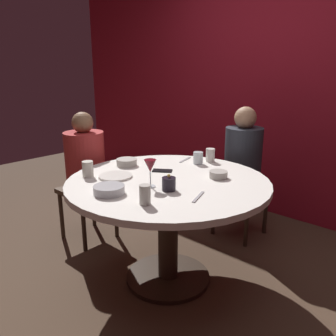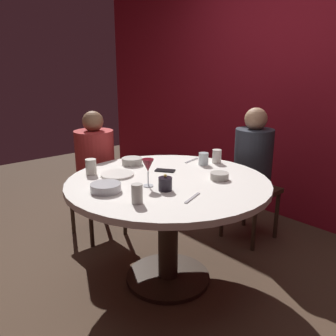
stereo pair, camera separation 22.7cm
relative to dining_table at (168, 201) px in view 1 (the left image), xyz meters
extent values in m
plane|color=#4C3828|center=(0.00, 0.00, -0.60)|extent=(8.00, 8.00, 0.00)
cube|color=maroon|center=(0.00, 1.67, 0.70)|extent=(6.00, 0.10, 2.60)
cylinder|color=white|center=(0.00, 0.00, 0.13)|extent=(1.35, 1.35, 0.04)
cylinder|color=#332319|center=(0.00, 0.00, -0.24)|extent=(0.14, 0.14, 0.72)
cylinder|color=#2D2116|center=(0.00, 0.00, -0.59)|extent=(0.60, 0.60, 0.03)
cube|color=#3F2D1E|center=(-0.95, 0.00, -0.15)|extent=(0.40, 0.40, 0.04)
cylinder|color=#B22D2D|center=(-0.95, 0.00, 0.11)|extent=(0.33, 0.33, 0.49)
sphere|color=#8C6647|center=(-0.95, 0.00, 0.44)|extent=(0.18, 0.18, 0.18)
cylinder|color=#332319|center=(-1.12, -0.17, -0.39)|extent=(0.04, 0.04, 0.43)
cylinder|color=#332319|center=(-0.78, -0.17, -0.39)|extent=(0.04, 0.04, 0.43)
cylinder|color=#332319|center=(-1.12, 0.17, -0.39)|extent=(0.04, 0.04, 0.43)
cylinder|color=#332319|center=(-0.78, 0.17, -0.39)|extent=(0.04, 0.04, 0.43)
cube|color=#3F2D1E|center=(0.00, 0.97, -0.15)|extent=(0.40, 0.40, 0.04)
cylinder|color=#2D333D|center=(0.00, 0.97, 0.13)|extent=(0.32, 0.32, 0.51)
sphere|color=tan|center=(0.00, 0.97, 0.47)|extent=(0.19, 0.19, 0.19)
cylinder|color=#332319|center=(-0.17, 1.14, -0.39)|extent=(0.04, 0.04, 0.43)
cylinder|color=#332319|center=(-0.17, 0.80, -0.39)|extent=(0.04, 0.04, 0.43)
cylinder|color=#332319|center=(0.17, 1.14, -0.39)|extent=(0.04, 0.04, 0.43)
cylinder|color=#332319|center=(0.17, 0.80, -0.39)|extent=(0.04, 0.04, 0.43)
cylinder|color=black|center=(0.15, -0.15, 0.19)|extent=(0.08, 0.08, 0.08)
sphere|color=#F9D159|center=(0.15, -0.15, 0.25)|extent=(0.02, 0.02, 0.02)
cylinder|color=silver|center=(0.02, -0.18, 0.16)|extent=(0.06, 0.06, 0.01)
cylinder|color=silver|center=(0.02, -0.18, 0.20)|extent=(0.01, 0.01, 0.09)
cone|color=maroon|center=(0.02, -0.18, 0.29)|extent=(0.08, 0.08, 0.08)
cylinder|color=silver|center=(-0.30, -0.20, 0.16)|extent=(0.23, 0.23, 0.01)
cube|color=black|center=(-0.16, 0.12, 0.16)|extent=(0.16, 0.14, 0.01)
cylinder|color=#B7B7BC|center=(-0.08, -0.43, 0.18)|extent=(0.18, 0.18, 0.05)
cylinder|color=#B2ADA3|center=(0.23, 0.26, 0.18)|extent=(0.12, 0.12, 0.05)
cylinder|color=#B2ADA3|center=(-0.46, 0.04, 0.18)|extent=(0.15, 0.15, 0.05)
cylinder|color=silver|center=(-0.09, 0.45, 0.20)|extent=(0.08, 0.08, 0.09)
cylinder|color=beige|center=(-0.45, -0.32, 0.21)|extent=(0.07, 0.07, 0.11)
cylinder|color=silver|center=(-0.06, 0.56, 0.21)|extent=(0.07, 0.07, 0.10)
cylinder|color=#B2ADA3|center=(0.20, -0.40, 0.21)|extent=(0.06, 0.06, 0.11)
cube|color=#B7B7BC|center=(-0.24, 0.46, 0.16)|extent=(0.06, 0.18, 0.01)
cube|color=#B7B7BC|center=(0.35, -0.13, 0.16)|extent=(0.08, 0.18, 0.01)
camera|label=1|loc=(1.47, -1.61, 0.87)|focal=36.87mm
camera|label=2|loc=(1.63, -1.45, 0.87)|focal=36.87mm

